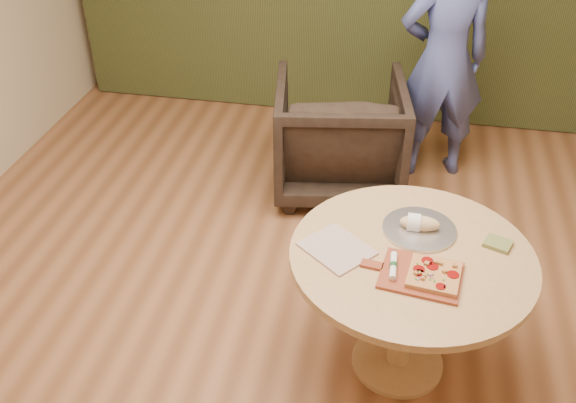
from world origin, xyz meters
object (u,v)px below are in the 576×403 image
(cutlery_roll, at_px, (393,266))
(armchair, at_px, (340,131))
(pizza_paddle, at_px, (419,275))
(bread_roll, at_px, (418,223))
(person_standing, at_px, (443,60))
(serving_tray, at_px, (419,229))
(flatbread_pizza, at_px, (434,274))
(pedestal_table, at_px, (409,276))

(cutlery_roll, bearing_deg, armchair, 103.51)
(pizza_paddle, height_order, cutlery_roll, cutlery_roll)
(bread_roll, height_order, person_standing, person_standing)
(cutlery_roll, bearing_deg, serving_tray, 70.77)
(serving_tray, bearing_deg, bread_roll, 180.00)
(flatbread_pizza, bearing_deg, cutlery_roll, 172.89)
(pedestal_table, distance_m, person_standing, 2.02)
(pedestal_table, height_order, cutlery_roll, cutlery_roll)
(pedestal_table, xyz_separation_m, person_standing, (0.13, 1.99, 0.28))
(armchair, bearing_deg, cutlery_roll, 95.16)
(cutlery_roll, bearing_deg, bread_roll, 72.20)
(flatbread_pizza, height_order, cutlery_roll, flatbread_pizza)
(flatbread_pizza, bearing_deg, person_standing, 89.13)
(serving_tray, height_order, armchair, armchair)
(armchair, xyz_separation_m, person_standing, (0.66, 0.36, 0.43))
(pizza_paddle, distance_m, serving_tray, 0.34)
(pedestal_table, relative_size, serving_tray, 3.21)
(bread_roll, bearing_deg, armchair, 110.78)
(pedestal_table, distance_m, cutlery_roll, 0.24)
(bread_roll, bearing_deg, pedestal_table, -94.85)
(bread_roll, distance_m, armchair, 1.59)
(bread_roll, bearing_deg, serving_tray, 0.00)
(person_standing, bearing_deg, cutlery_roll, 69.53)
(flatbread_pizza, distance_m, bread_roll, 0.35)
(pizza_paddle, relative_size, serving_tray, 1.30)
(cutlery_roll, bearing_deg, person_standing, 83.57)
(pedestal_table, bearing_deg, cutlery_roll, -120.76)
(pizza_paddle, height_order, flatbread_pizza, flatbread_pizza)
(pizza_paddle, relative_size, bread_roll, 2.40)
(pedestal_table, distance_m, bread_roll, 0.26)
(pizza_paddle, bearing_deg, pedestal_table, 109.06)
(cutlery_roll, xyz_separation_m, armchair, (-0.45, 1.77, -0.32))
(armchair, bearing_deg, pedestal_table, 98.99)
(flatbread_pizza, height_order, bread_roll, bread_roll)
(flatbread_pizza, distance_m, cutlery_roll, 0.18)
(flatbread_pizza, distance_m, person_standing, 2.16)
(flatbread_pizza, relative_size, bread_roll, 1.28)
(armchair, distance_m, person_standing, 0.87)
(flatbread_pizza, bearing_deg, bread_roll, 103.01)
(pedestal_table, bearing_deg, pizza_paddle, -78.75)
(pizza_paddle, relative_size, flatbread_pizza, 1.87)
(pedestal_table, xyz_separation_m, flatbread_pizza, (0.09, -0.16, 0.17))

